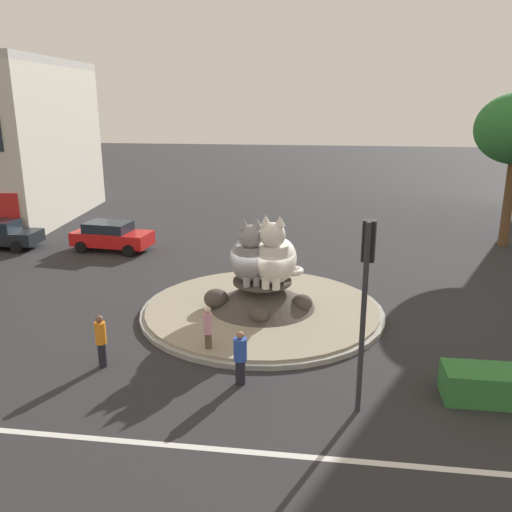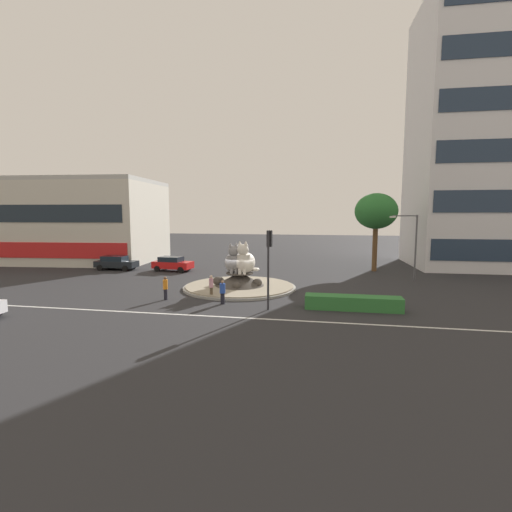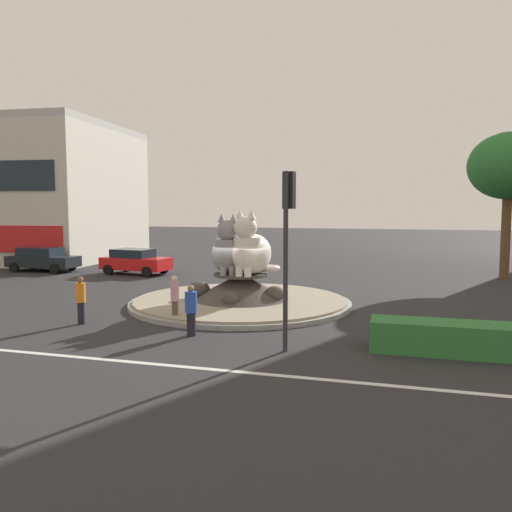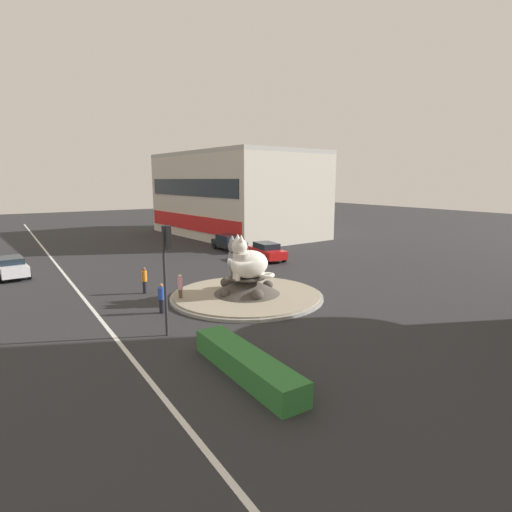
{
  "view_description": "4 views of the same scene",
  "coord_description": "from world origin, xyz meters",
  "px_view_note": "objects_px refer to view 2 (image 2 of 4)",
  "views": [
    {
      "loc": [
        2.39,
        -19.14,
        7.96
      ],
      "look_at": [
        -0.16,
        -0.57,
        2.46
      ],
      "focal_mm": 37.47,
      "sensor_mm": 36.0,
      "label": 1
    },
    {
      "loc": [
        6.84,
        -29.48,
        6.21
      ],
      "look_at": [
        1.17,
        1.22,
        2.61
      ],
      "focal_mm": 25.82,
      "sensor_mm": 36.0,
      "label": 2
    },
    {
      "loc": [
        6.51,
        -20.54,
        4.14
      ],
      "look_at": [
        0.51,
        0.6,
        2.05
      ],
      "focal_mm": 36.07,
      "sensor_mm": 36.0,
      "label": 3
    },
    {
      "loc": [
        21.01,
        -12.73,
        7.16
      ],
      "look_at": [
        -0.65,
        1.08,
        2.4
      ],
      "focal_mm": 29.0,
      "sensor_mm": 36.0,
      "label": 4
    }
  ],
  "objects_px": {
    "cat_statue_grey": "(233,261)",
    "hatchback_near_shophouse": "(116,263)",
    "parked_car_right": "(172,263)",
    "pedestrian_orange_shirt": "(165,287)",
    "streetlight_arm": "(412,241)",
    "pedestrian_pink_shirt": "(211,286)",
    "shophouse_block": "(72,221)",
    "traffic_light_mast": "(269,255)",
    "cat_statue_white": "(245,261)",
    "office_tower": "(490,137)",
    "broadleaf_tree_behind_island": "(376,212)",
    "pedestrian_blue_shirt": "(223,292)"
  },
  "relations": [
    {
      "from": "pedestrian_pink_shirt",
      "to": "cat_statue_grey",
      "type": "bearing_deg",
      "value": -112.19
    },
    {
      "from": "traffic_light_mast",
      "to": "pedestrian_orange_shirt",
      "type": "xyz_separation_m",
      "value": [
        -7.74,
        1.3,
        -2.68
      ]
    },
    {
      "from": "cat_statue_white",
      "to": "streetlight_arm",
      "type": "distance_m",
      "value": 15.98
    },
    {
      "from": "cat_statue_grey",
      "to": "streetlight_arm",
      "type": "height_order",
      "value": "streetlight_arm"
    },
    {
      "from": "shophouse_block",
      "to": "pedestrian_blue_shirt",
      "type": "bearing_deg",
      "value": -41.73
    },
    {
      "from": "broadleaf_tree_behind_island",
      "to": "parked_car_right",
      "type": "bearing_deg",
      "value": -169.6
    },
    {
      "from": "cat_statue_white",
      "to": "shophouse_block",
      "type": "xyz_separation_m",
      "value": [
        -26.65,
        14.49,
        2.92
      ]
    },
    {
      "from": "shophouse_block",
      "to": "traffic_light_mast",
      "type": "bearing_deg",
      "value": -39.61
    },
    {
      "from": "streetlight_arm",
      "to": "pedestrian_pink_shirt",
      "type": "xyz_separation_m",
      "value": [
        -16.18,
        -10.41,
        -2.75
      ]
    },
    {
      "from": "broadleaf_tree_behind_island",
      "to": "office_tower",
      "type": "bearing_deg",
      "value": 24.41
    },
    {
      "from": "cat_statue_white",
      "to": "hatchback_near_shophouse",
      "type": "xyz_separation_m",
      "value": [
        -16.3,
        7.68,
        -1.53
      ]
    },
    {
      "from": "broadleaf_tree_behind_island",
      "to": "parked_car_right",
      "type": "distance_m",
      "value": 22.63
    },
    {
      "from": "broadleaf_tree_behind_island",
      "to": "pedestrian_blue_shirt",
      "type": "height_order",
      "value": "broadleaf_tree_behind_island"
    },
    {
      "from": "broadleaf_tree_behind_island",
      "to": "cat_statue_white",
      "type": "bearing_deg",
      "value": -134.33
    },
    {
      "from": "office_tower",
      "to": "pedestrian_pink_shirt",
      "type": "relative_size",
      "value": 17.54
    },
    {
      "from": "cat_statue_white",
      "to": "office_tower",
      "type": "xyz_separation_m",
      "value": [
        24.66,
        17.88,
        12.55
      ]
    },
    {
      "from": "pedestrian_blue_shirt",
      "to": "pedestrian_pink_shirt",
      "type": "height_order",
      "value": "pedestrian_pink_shirt"
    },
    {
      "from": "hatchback_near_shophouse",
      "to": "cat_statue_white",
      "type": "bearing_deg",
      "value": -25.89
    },
    {
      "from": "shophouse_block",
      "to": "parked_car_right",
      "type": "xyz_separation_m",
      "value": [
        16.82,
        -6.43,
        -4.44
      ]
    },
    {
      "from": "pedestrian_blue_shirt",
      "to": "office_tower",
      "type": "bearing_deg",
      "value": 53.66
    },
    {
      "from": "cat_statue_grey",
      "to": "broadleaf_tree_behind_island",
      "type": "distance_m",
      "value": 17.94
    },
    {
      "from": "office_tower",
      "to": "pedestrian_orange_shirt",
      "type": "distance_m",
      "value": 39.74
    },
    {
      "from": "pedestrian_pink_shirt",
      "to": "hatchback_near_shophouse",
      "type": "bearing_deg",
      "value": -48.21
    },
    {
      "from": "cat_statue_grey",
      "to": "cat_statue_white",
      "type": "relative_size",
      "value": 1.06
    },
    {
      "from": "parked_car_right",
      "to": "pedestrian_orange_shirt",
      "type": "bearing_deg",
      "value": -62.56
    },
    {
      "from": "streetlight_arm",
      "to": "pedestrian_blue_shirt",
      "type": "relative_size",
      "value": 3.7
    },
    {
      "from": "traffic_light_mast",
      "to": "pedestrian_pink_shirt",
      "type": "xyz_separation_m",
      "value": [
        -4.66,
        2.46,
        -2.66
      ]
    },
    {
      "from": "broadleaf_tree_behind_island",
      "to": "pedestrian_orange_shirt",
      "type": "distance_m",
      "value": 24.22
    },
    {
      "from": "broadleaf_tree_behind_island",
      "to": "hatchback_near_shophouse",
      "type": "distance_m",
      "value": 28.92
    },
    {
      "from": "shophouse_block",
      "to": "office_tower",
      "type": "bearing_deg",
      "value": -1.03
    },
    {
      "from": "shophouse_block",
      "to": "office_tower",
      "type": "relative_size",
      "value": 0.78
    },
    {
      "from": "cat_statue_grey",
      "to": "traffic_light_mast",
      "type": "bearing_deg",
      "value": 14.16
    },
    {
      "from": "streetlight_arm",
      "to": "parked_car_right",
      "type": "xyz_separation_m",
      "value": [
        -24.2,
        1.21,
        -2.85
      ]
    },
    {
      "from": "streetlight_arm",
      "to": "pedestrian_blue_shirt",
      "type": "distance_m",
      "value": 19.32
    },
    {
      "from": "cat_statue_grey",
      "to": "pedestrian_orange_shirt",
      "type": "bearing_deg",
      "value": -56.74
    },
    {
      "from": "cat_statue_grey",
      "to": "hatchback_near_shophouse",
      "type": "bearing_deg",
      "value": -134.55
    },
    {
      "from": "cat_statue_white",
      "to": "pedestrian_pink_shirt",
      "type": "relative_size",
      "value": 1.58
    },
    {
      "from": "broadleaf_tree_behind_island",
      "to": "hatchback_near_shophouse",
      "type": "xyz_separation_m",
      "value": [
        -28.04,
        -4.34,
        -5.59
      ]
    },
    {
      "from": "traffic_light_mast",
      "to": "pedestrian_pink_shirt",
      "type": "relative_size",
      "value": 3.03
    },
    {
      "from": "pedestrian_pink_shirt",
      "to": "traffic_light_mast",
      "type": "bearing_deg",
      "value": 141.69
    },
    {
      "from": "cat_statue_white",
      "to": "broadleaf_tree_behind_island",
      "type": "relative_size",
      "value": 0.32
    },
    {
      "from": "cat_statue_grey",
      "to": "streetlight_arm",
      "type": "xyz_separation_m",
      "value": [
        15.41,
        6.73,
        1.39
      ]
    },
    {
      "from": "cat_statue_white",
      "to": "office_tower",
      "type": "distance_m",
      "value": 32.94
    },
    {
      "from": "cat_statue_grey",
      "to": "parked_car_right",
      "type": "xyz_separation_m",
      "value": [
        -8.79,
        7.94,
        -1.46
      ]
    },
    {
      "from": "hatchback_near_shophouse",
      "to": "cat_statue_grey",
      "type": "bearing_deg",
      "value": -27.01
    },
    {
      "from": "traffic_light_mast",
      "to": "streetlight_arm",
      "type": "distance_m",
      "value": 17.27
    },
    {
      "from": "traffic_light_mast",
      "to": "pedestrian_pink_shirt",
      "type": "distance_m",
      "value": 5.9
    },
    {
      "from": "office_tower",
      "to": "pedestrian_pink_shirt",
      "type": "xyz_separation_m",
      "value": [
        -26.46,
        -21.43,
        -13.98
      ]
    },
    {
      "from": "pedestrian_blue_shirt",
      "to": "hatchback_near_shophouse",
      "type": "bearing_deg",
      "value": 152.08
    },
    {
      "from": "cat_statue_grey",
      "to": "shophouse_block",
      "type": "xyz_separation_m",
      "value": [
        -25.61,
        14.36,
        2.99
      ]
    }
  ]
}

